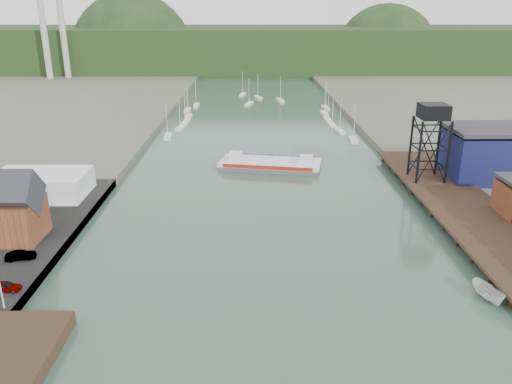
{
  "coord_description": "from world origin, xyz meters",
  "views": [
    {
      "loc": [
        -2.49,
        -43.17,
        36.07
      ],
      "look_at": [
        -1.57,
        44.79,
        4.0
      ],
      "focal_mm": 35.0,
      "sensor_mm": 36.0,
      "label": 1
    }
  ],
  "objects_px": {
    "motorboat": "(488,293)",
    "car_west_a": "(5,286)",
    "harbor_building": "(1,213)",
    "chain_ferry": "(270,164)",
    "lift_tower": "(433,116)"
  },
  "relations": [
    {
      "from": "harbor_building",
      "to": "car_west_a",
      "type": "distance_m",
      "value": 18.1
    },
    {
      "from": "harbor_building",
      "to": "lift_tower",
      "type": "bearing_deg",
      "value": 19.98
    },
    {
      "from": "chain_ferry",
      "to": "car_west_a",
      "type": "xyz_separation_m",
      "value": [
        -36.75,
        -58.99,
        1.28
      ]
    },
    {
      "from": "harbor_building",
      "to": "chain_ferry",
      "type": "height_order",
      "value": "harbor_building"
    },
    {
      "from": "motorboat",
      "to": "car_west_a",
      "type": "height_order",
      "value": "car_west_a"
    },
    {
      "from": "lift_tower",
      "to": "motorboat",
      "type": "relative_size",
      "value": 2.82
    },
    {
      "from": "harbor_building",
      "to": "motorboat",
      "type": "bearing_deg",
      "value": -13.1
    },
    {
      "from": "harbor_building",
      "to": "car_west_a",
      "type": "bearing_deg",
      "value": -65.17
    },
    {
      "from": "lift_tower",
      "to": "motorboat",
      "type": "distance_m",
      "value": 47.2
    },
    {
      "from": "motorboat",
      "to": "car_west_a",
      "type": "xyz_separation_m",
      "value": [
        -63.27,
        0.4,
        1.18
      ]
    },
    {
      "from": "lift_tower",
      "to": "chain_ferry",
      "type": "distance_m",
      "value": 38.92
    },
    {
      "from": "harbor_building",
      "to": "lift_tower",
      "type": "xyz_separation_m",
      "value": [
        77.0,
        28.0,
        9.56
      ]
    },
    {
      "from": "harbor_building",
      "to": "car_west_a",
      "type": "relative_size",
      "value": 3.09
    },
    {
      "from": "chain_ferry",
      "to": "motorboat",
      "type": "height_order",
      "value": "chain_ferry"
    },
    {
      "from": "harbor_building",
      "to": "chain_ferry",
      "type": "bearing_deg",
      "value": 44.18
    }
  ]
}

